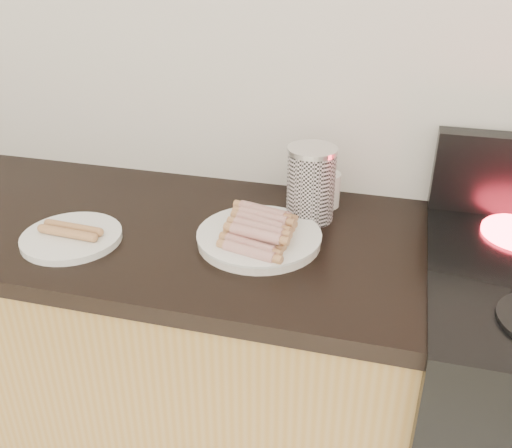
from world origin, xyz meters
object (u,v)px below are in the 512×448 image
(side_plate, at_px, (72,237))
(main_plate, at_px, (259,239))
(canister, at_px, (311,184))
(mug, at_px, (326,190))

(side_plate, bearing_deg, main_plate, 13.69)
(side_plate, xyz_separation_m, canister, (0.51, 0.25, 0.08))
(canister, bearing_deg, side_plate, -153.77)
(main_plate, bearing_deg, side_plate, -166.31)
(main_plate, xyz_separation_m, side_plate, (-0.42, -0.10, -0.00))
(main_plate, xyz_separation_m, canister, (0.09, 0.15, 0.08))
(canister, bearing_deg, mug, 71.46)
(main_plate, height_order, mug, mug)
(canister, distance_m, mug, 0.10)
(main_plate, distance_m, mug, 0.26)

